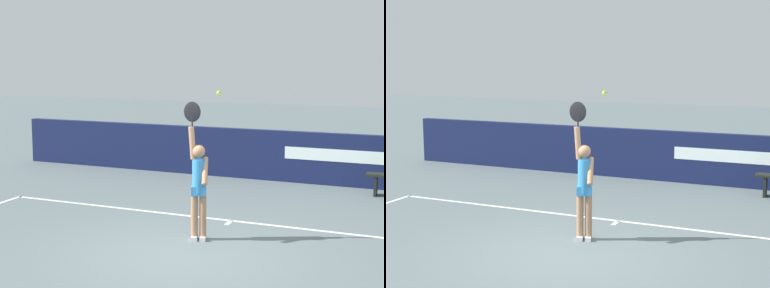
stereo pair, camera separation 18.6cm
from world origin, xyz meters
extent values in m
plane|color=slate|center=(0.00, 0.00, 0.00)|extent=(60.00, 60.00, 0.00)
cube|color=white|center=(0.00, 2.15, 0.00)|extent=(10.00, 0.09, 0.00)
cube|color=white|center=(0.00, 2.00, 0.00)|extent=(0.09, 0.30, 0.00)
cube|color=#121A41|center=(0.00, 6.13, 0.63)|extent=(15.31, 0.22, 1.27)
cube|color=silver|center=(2.25, 6.02, 0.75)|extent=(4.43, 0.01, 0.30)
cylinder|color=#A87A57|center=(-0.06, 0.84, 0.41)|extent=(0.12, 0.12, 0.82)
cylinder|color=#A87A57|center=(-0.20, 0.79, 0.41)|extent=(0.12, 0.12, 0.82)
cube|color=white|center=(-0.05, 0.82, 0.04)|extent=(0.17, 0.26, 0.07)
cube|color=white|center=(-0.19, 0.78, 0.04)|extent=(0.17, 0.26, 0.07)
cylinder|color=#3286CD|center=(-0.13, 0.82, 1.11)|extent=(0.22, 0.22, 0.58)
cube|color=#3286CD|center=(-0.13, 0.82, 0.86)|extent=(0.30, 0.27, 0.16)
sphere|color=#A87A57|center=(-0.13, 0.82, 1.52)|extent=(0.22, 0.22, 0.22)
cylinder|color=#A87A57|center=(-0.23, 0.78, 1.67)|extent=(0.16, 0.13, 0.55)
cylinder|color=#A87A57|center=(-0.01, 0.80, 1.20)|extent=(0.21, 0.37, 0.45)
ellipsoid|color=black|center=(-0.23, 0.78, 2.19)|extent=(0.30, 0.13, 0.36)
cylinder|color=black|center=(-0.23, 0.78, 2.00)|extent=(0.03, 0.03, 0.18)
sphere|color=#D3E731|center=(0.21, 0.87, 2.51)|extent=(0.07, 0.07, 0.07)
cube|color=black|center=(2.28, 5.39, 0.24)|extent=(0.06, 0.32, 0.48)
camera|label=1|loc=(3.63, -8.27, 3.09)|focal=55.80mm
camera|label=2|loc=(3.80, -8.19, 3.09)|focal=55.80mm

